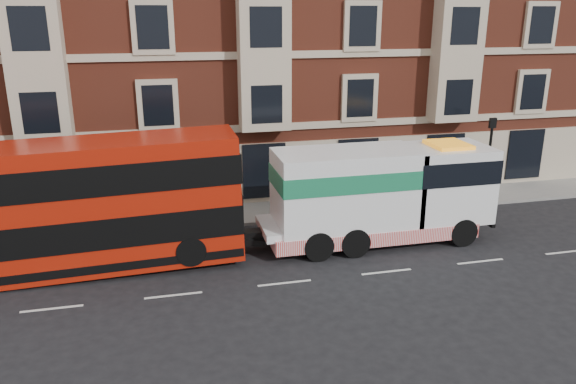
% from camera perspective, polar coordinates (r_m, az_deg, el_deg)
% --- Properties ---
extents(ground, '(120.00, 120.00, 0.00)m').
position_cam_1_polar(ground, '(20.79, -0.36, -9.24)').
color(ground, black).
rests_on(ground, ground).
extents(sidewalk, '(90.00, 3.00, 0.15)m').
position_cam_1_polar(sidewalk, '(27.53, -3.91, -2.15)').
color(sidewalk, slate).
rests_on(sidewalk, ground).
extents(victorian_terrace, '(45.00, 12.00, 20.40)m').
position_cam_1_polar(victorian_terrace, '(33.37, -5.70, 18.78)').
color(victorian_terrace, brown).
rests_on(victorian_terrace, ground).
extents(lamp_post_west, '(0.35, 0.15, 4.35)m').
position_cam_1_polar(lamp_post_west, '(25.23, -17.08, 1.42)').
color(lamp_post_west, black).
rests_on(lamp_post_west, sidewalk).
extents(lamp_post_east, '(0.35, 0.15, 4.35)m').
position_cam_1_polar(lamp_post_east, '(29.92, 19.76, 3.66)').
color(lamp_post_east, black).
rests_on(lamp_post_east, sidewalk).
extents(double_decker_bus, '(12.31, 2.83, 4.98)m').
position_cam_1_polar(double_decker_bus, '(22.25, -21.03, -1.26)').
color(double_decker_bus, '#B01A09').
rests_on(double_decker_bus, ground).
extents(tow_truck, '(9.86, 2.91, 4.11)m').
position_cam_1_polar(tow_truck, '(23.88, 9.04, -0.16)').
color(tow_truck, white).
rests_on(tow_truck, ground).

